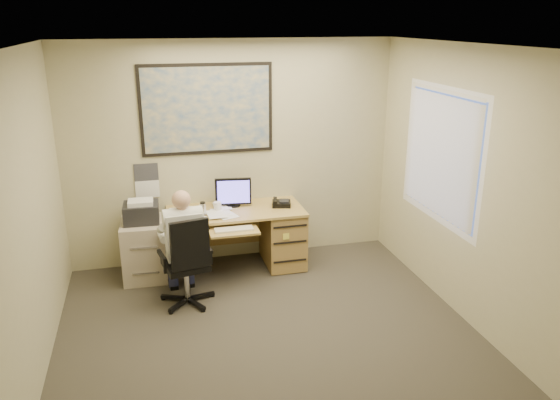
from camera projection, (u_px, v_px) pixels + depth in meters
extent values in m
cube|color=#36332A|center=(276.00, 353.00, 5.00)|extent=(4.00, 4.50, 0.00)
cube|color=white|center=(276.00, 48.00, 4.14)|extent=(4.00, 4.50, 0.00)
cube|color=#BDB78F|center=(232.00, 153.00, 6.64)|extent=(4.00, 0.00, 2.70)
cube|color=#BDB78F|center=(392.00, 377.00, 2.50)|extent=(4.00, 0.00, 2.70)
cube|color=#BDB78F|center=(19.00, 237.00, 4.11)|extent=(0.00, 4.50, 2.70)
cube|color=#BDB78F|center=(486.00, 197.00, 5.03)|extent=(0.00, 4.50, 2.70)
cube|color=tan|center=(236.00, 211.00, 6.48)|extent=(1.60, 0.75, 0.03)
cube|color=#A88445|center=(283.00, 236.00, 6.74)|extent=(0.45, 0.70, 0.70)
cube|color=#A88445|center=(171.00, 246.00, 6.42)|extent=(0.04, 0.70, 0.70)
cube|color=#A88445|center=(232.00, 223.00, 6.89)|extent=(1.55, 0.03, 0.55)
cylinder|color=black|center=(233.00, 205.00, 6.61)|extent=(0.17, 0.17, 0.02)
cube|color=black|center=(233.00, 191.00, 6.54)|extent=(0.43, 0.10, 0.33)
cube|color=#685BF9|center=(233.00, 192.00, 6.51)|extent=(0.38, 0.06, 0.28)
cube|color=tan|center=(234.00, 231.00, 6.07)|extent=(0.55, 0.30, 0.02)
cube|color=beige|center=(234.00, 229.00, 6.06)|extent=(0.43, 0.14, 0.02)
cube|color=black|center=(281.00, 204.00, 6.61)|extent=(0.26, 0.25, 0.06)
cylinder|color=silver|center=(203.00, 210.00, 6.26)|extent=(0.07, 0.07, 0.16)
cylinder|color=white|center=(218.00, 207.00, 6.43)|extent=(0.09, 0.09, 0.11)
cube|color=white|center=(198.00, 212.00, 6.37)|extent=(0.60, 0.56, 0.02)
cube|color=#1E4C93|center=(207.00, 109.00, 6.38)|extent=(1.56, 0.03, 1.06)
cube|color=white|center=(147.00, 181.00, 6.48)|extent=(0.28, 0.01, 0.42)
cube|color=#B8AA94|center=(144.00, 249.00, 6.38)|extent=(0.52, 0.61, 0.69)
cube|color=black|center=(141.00, 213.00, 6.24)|extent=(0.41, 0.36, 0.22)
cube|color=white|center=(140.00, 202.00, 6.18)|extent=(0.28, 0.23, 0.05)
cylinder|color=silver|center=(187.00, 282.00, 5.82)|extent=(0.06, 0.06, 0.38)
cube|color=black|center=(186.00, 265.00, 5.76)|extent=(0.51, 0.51, 0.07)
cube|color=black|center=(181.00, 246.00, 5.45)|extent=(0.40, 0.13, 0.52)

